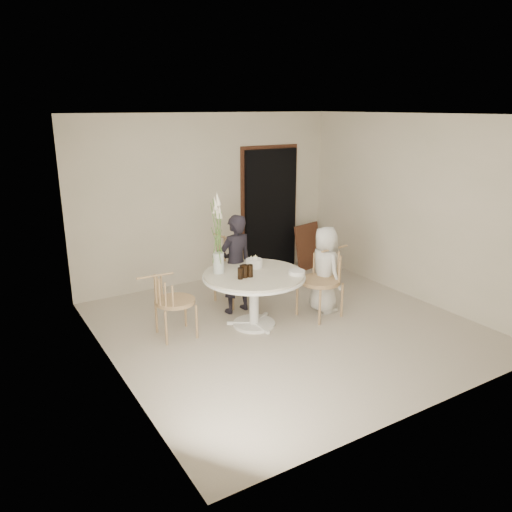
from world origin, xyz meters
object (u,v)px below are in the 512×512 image
flower_vase (218,240)px  chair_far (230,260)px  boy (325,269)px  table (254,281)px  birthday_cake (254,263)px  girl (236,264)px  chair_right (327,272)px  chair_left (166,296)px

flower_vase → chair_far: bearing=52.7°
boy → flower_vase: 1.62m
table → flower_vase: 0.72m
chair_far → birthday_cake: bearing=-102.1°
chair_far → girl: bearing=-117.4°
chair_right → boy: size_ratio=0.77×
flower_vase → table: bearing=-33.8°
chair_right → chair_left: (-2.18, 0.44, -0.06)m
girl → flower_vase: size_ratio=1.32×
table → chair_far: size_ratio=1.39×
chair_right → flower_vase: size_ratio=0.89×
chair_far → flower_vase: size_ratio=0.90×
birthday_cake → girl: bearing=108.2°
chair_far → flower_vase: bearing=-135.9°
boy → chair_right: bearing=161.4°
chair_left → boy: (2.22, -0.33, 0.06)m
table → flower_vase: size_ratio=1.25×
boy → flower_vase: size_ratio=1.15×
chair_left → girl: bearing=-72.9°
chair_right → birthday_cake: size_ratio=4.19×
table → boy: bearing=-4.1°
chair_far → chair_right: 1.47m
chair_left → chair_far: bearing=-57.4°
chair_far → chair_right: (0.88, -1.17, -0.01)m
boy → birthday_cake: 1.03m
chair_far → boy: size_ratio=0.78×
girl → boy: size_ratio=1.15×
table → boy: size_ratio=1.09×
girl → boy: (1.08, -0.62, -0.09)m
girl → flower_vase: flower_vase is taller
chair_far → girl: size_ratio=0.68×
flower_vase → chair_left: bearing=179.9°
boy → girl: bearing=65.3°
table → flower_vase: (-0.38, 0.25, 0.55)m
chair_right → birthday_cake: 1.03m
table → birthday_cake: birthday_cake is taller
table → chair_left: 1.15m
girl → flower_vase: bearing=28.5°
boy → birthday_cake: bearing=78.2°
chair_far → birthday_cake: size_ratio=4.25×
chair_far → chair_left: chair_far is taller
table → chair_left: size_ratio=1.55×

